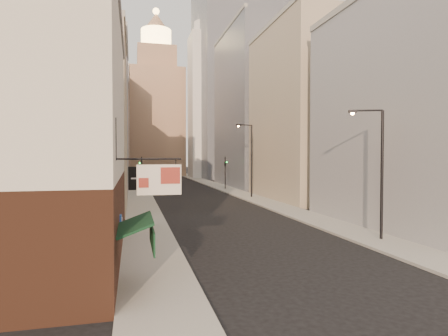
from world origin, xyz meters
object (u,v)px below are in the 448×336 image
at_px(white_tower, 207,100).
at_px(traffic_light_left, 142,168).
at_px(streetlamp_near, 378,166).
at_px(traffic_light_right, 225,165).
at_px(streetlamp_mid, 250,156).
at_px(clock_tower, 157,110).

relative_size(white_tower, traffic_light_left, 8.30).
height_order(streetlamp_near, traffic_light_right, streetlamp_near).
distance_m(white_tower, traffic_light_right, 36.80).
xyz_separation_m(streetlamp_mid, traffic_light_right, (-0.01, 12.31, -1.29)).
relative_size(streetlamp_mid, traffic_light_right, 1.77).
bearing_deg(traffic_light_right, streetlamp_mid, 109.99).
relative_size(clock_tower, streetlamp_mid, 5.08).
distance_m(streetlamp_mid, traffic_light_right, 12.38).
bearing_deg(white_tower, traffic_light_left, -111.75).
xyz_separation_m(streetlamp_near, traffic_light_left, (-12.91, 28.63, -0.83)).
relative_size(streetlamp_near, streetlamp_mid, 0.88).
height_order(clock_tower, traffic_light_left, clock_tower).
bearing_deg(white_tower, clock_tower, 128.16).
bearing_deg(streetlamp_near, white_tower, 106.08).
bearing_deg(clock_tower, traffic_light_left, -95.54).
height_order(traffic_light_left, traffic_light_right, same).
relative_size(traffic_light_left, traffic_light_right, 1.00).
distance_m(clock_tower, traffic_light_left, 56.92).
bearing_deg(streetlamp_near, traffic_light_right, 109.37).
bearing_deg(traffic_light_right, streetlamp_near, 110.41).
height_order(white_tower, streetlamp_near, white_tower).
relative_size(white_tower, streetlamp_mid, 4.70).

